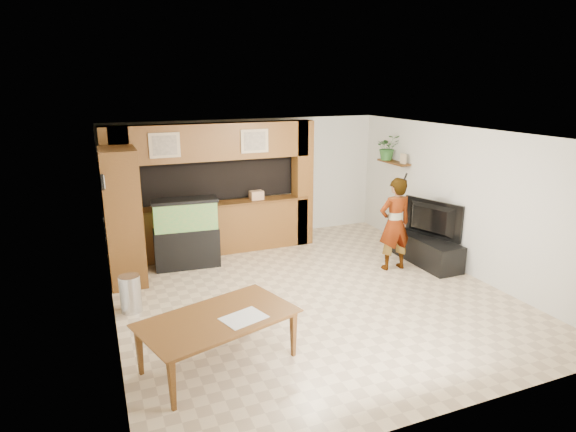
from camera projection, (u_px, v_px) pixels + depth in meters
name	position (u px, v px, depth m)	size (l,w,h in m)	color
floor	(309.00, 293.00, 7.89)	(6.50, 6.50, 0.00)	#CEB48F
ceiling	(311.00, 134.00, 7.20)	(6.50, 6.50, 0.00)	white
wall_back	(247.00, 180.00, 10.44)	(6.00, 6.00, 0.00)	beige
wall_left	(107.00, 240.00, 6.45)	(6.50, 6.50, 0.00)	beige
wall_right	(462.00, 200.00, 8.64)	(6.50, 6.50, 0.00)	beige
partition	(211.00, 188.00, 9.55)	(4.20, 0.99, 2.60)	brown
wall_clock	(103.00, 182.00, 7.20)	(0.05, 0.25, 0.25)	black
wall_shelf	(394.00, 162.00, 10.21)	(0.25, 0.90, 0.04)	brown
pantry_cabinet	(123.00, 217.00, 8.09)	(0.58, 0.95, 2.31)	brown
trash_can	(130.00, 294.00, 7.20)	(0.31, 0.31, 0.57)	#B2B2B7
aquarium	(186.00, 234.00, 8.88)	(1.18, 0.44, 1.31)	black
tv_stand	(426.00, 250.00, 9.16)	(0.56, 1.52, 0.51)	black
television	(429.00, 220.00, 9.00)	(1.22, 0.16, 0.70)	black
photo_frame	(403.00, 159.00, 9.88)	(0.03, 0.16, 0.21)	tan
potted_plant	(388.00, 147.00, 10.31)	(0.49, 0.42, 0.54)	#285C24
person	(395.00, 224.00, 8.72)	(0.63, 0.41, 1.72)	#A18258
microphone	(405.00, 177.00, 8.36)	(0.03, 0.03, 0.15)	black
dining_table	(221.00, 342.00, 5.79)	(1.83, 1.02, 0.64)	brown
newspaper_a	(244.00, 318.00, 5.70)	(0.50, 0.37, 0.01)	silver
counter_box	(256.00, 195.00, 9.75)	(0.27, 0.18, 0.18)	tan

